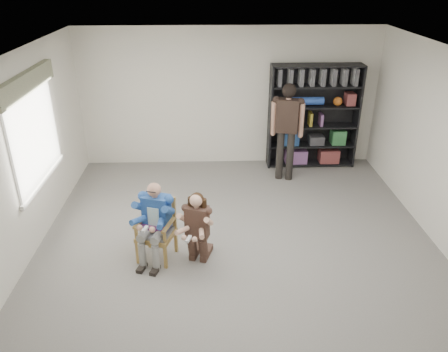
{
  "coord_description": "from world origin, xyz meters",
  "views": [
    {
      "loc": [
        -0.39,
        -5.11,
        3.82
      ],
      "look_at": [
        -0.2,
        0.6,
        1.05
      ],
      "focal_mm": 35.0,
      "sensor_mm": 36.0,
      "label": 1
    }
  ],
  "objects_px": {
    "bookshelf": "(313,117)",
    "standing_man": "(286,133)",
    "armchair": "(156,230)",
    "kneeling_woman": "(197,229)",
    "seated_man": "(155,222)"
  },
  "relations": [
    {
      "from": "standing_man",
      "to": "kneeling_woman",
      "type": "bearing_deg",
      "value": -106.96
    },
    {
      "from": "armchair",
      "to": "kneeling_woman",
      "type": "distance_m",
      "value": 0.6
    },
    {
      "from": "seated_man",
      "to": "standing_man",
      "type": "relative_size",
      "value": 0.63
    },
    {
      "from": "armchair",
      "to": "standing_man",
      "type": "bearing_deg",
      "value": 65.84
    },
    {
      "from": "kneeling_woman",
      "to": "bookshelf",
      "type": "height_order",
      "value": "bookshelf"
    },
    {
      "from": "seated_man",
      "to": "kneeling_woman",
      "type": "relative_size",
      "value": 1.09
    },
    {
      "from": "kneeling_woman",
      "to": "bookshelf",
      "type": "relative_size",
      "value": 0.52
    },
    {
      "from": "seated_man",
      "to": "bookshelf",
      "type": "height_order",
      "value": "bookshelf"
    },
    {
      "from": "seated_man",
      "to": "kneeling_woman",
      "type": "xyz_separation_m",
      "value": [
        0.58,
        -0.12,
        -0.05
      ]
    },
    {
      "from": "bookshelf",
      "to": "standing_man",
      "type": "relative_size",
      "value": 1.11
    },
    {
      "from": "seated_man",
      "to": "kneeling_woman",
      "type": "bearing_deg",
      "value": 5.64
    },
    {
      "from": "armchair",
      "to": "seated_man",
      "type": "bearing_deg",
      "value": 0.0
    },
    {
      "from": "armchair",
      "to": "kneeling_woman",
      "type": "relative_size",
      "value": 0.84
    },
    {
      "from": "armchair",
      "to": "bookshelf",
      "type": "height_order",
      "value": "bookshelf"
    },
    {
      "from": "seated_man",
      "to": "armchair",
      "type": "bearing_deg",
      "value": 0.0
    }
  ]
}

